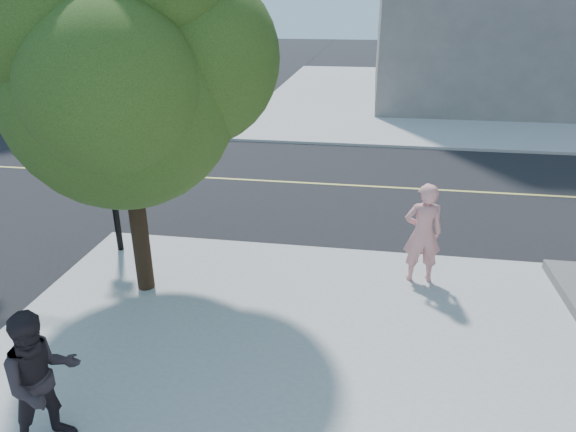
# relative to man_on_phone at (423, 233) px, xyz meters

# --- Properties ---
(ground) EXTENTS (140.00, 140.00, 0.00)m
(ground) POSITION_rel_man_on_phone_xyz_m (-5.88, 1.09, -1.10)
(ground) COLOR black
(ground) RESTS_ON ground
(road_ew) EXTENTS (140.00, 9.00, 0.01)m
(road_ew) POSITION_rel_man_on_phone_xyz_m (-5.88, 5.59, -1.10)
(road_ew) COLOR black
(road_ew) RESTS_ON ground
(sidewalk_ne) EXTENTS (29.00, 25.00, 0.12)m
(sidewalk_ne) POSITION_rel_man_on_phone_xyz_m (7.62, 22.59, -1.04)
(sidewalk_ne) COLOR #A8A8A8
(sidewalk_ne) RESTS_ON ground
(man_on_phone) EXTENTS (0.76, 0.55, 1.96)m
(man_on_phone) POSITION_rel_man_on_phone_xyz_m (0.00, 0.00, 0.00)
(man_on_phone) COLOR pink
(man_on_phone) RESTS_ON sidewalk_se
(pedestrian) EXTENTS (1.10, 1.13, 1.83)m
(pedestrian) POSITION_rel_man_on_phone_xyz_m (-4.67, -4.71, -0.07)
(pedestrian) COLOR black
(pedestrian) RESTS_ON sidewalk_se
(street_tree) EXTENTS (4.71, 4.28, 6.24)m
(street_tree) POSITION_rel_man_on_phone_xyz_m (-4.97, -1.09, 3.05)
(street_tree) COLOR black
(street_tree) RESTS_ON sidewalk_se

